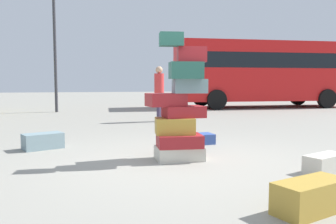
{
  "coord_description": "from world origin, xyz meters",
  "views": [
    {
      "loc": [
        -1.38,
        -5.05,
        1.22
      ],
      "look_at": [
        0.02,
        0.92,
        0.69
      ],
      "focal_mm": 36.92,
      "sensor_mm": 36.0,
      "label": 1
    }
  ],
  "objects_px": {
    "suitcase_navy_behind_tower": "(197,139)",
    "person_bearded_onlooker": "(159,89)",
    "suitcase_cream_right_side": "(325,163)",
    "suitcase_tan_foreground_near": "(311,196)",
    "suitcase_slate_upright_blue": "(43,141)",
    "parked_bus": "(262,70)",
    "lamp_post": "(54,7)",
    "suitcase_tower": "(180,111)"
  },
  "relations": [
    {
      "from": "suitcase_tan_foreground_near",
      "to": "suitcase_slate_upright_blue",
      "type": "relative_size",
      "value": 1.12
    },
    {
      "from": "suitcase_tower",
      "to": "suitcase_slate_upright_blue",
      "type": "height_order",
      "value": "suitcase_tower"
    },
    {
      "from": "suitcase_slate_upright_blue",
      "to": "person_bearded_onlooker",
      "type": "xyz_separation_m",
      "value": [
        3.0,
        3.89,
        0.88
      ]
    },
    {
      "from": "suitcase_tan_foreground_near",
      "to": "parked_bus",
      "type": "distance_m",
      "value": 14.45
    },
    {
      "from": "suitcase_slate_upright_blue",
      "to": "parked_bus",
      "type": "relative_size",
      "value": 0.08
    },
    {
      "from": "suitcase_tower",
      "to": "suitcase_slate_upright_blue",
      "type": "relative_size",
      "value": 2.86
    },
    {
      "from": "suitcase_tan_foreground_near",
      "to": "suitcase_navy_behind_tower",
      "type": "relative_size",
      "value": 1.22
    },
    {
      "from": "suitcase_tan_foreground_near",
      "to": "lamp_post",
      "type": "distance_m",
      "value": 13.22
    },
    {
      "from": "suitcase_navy_behind_tower",
      "to": "parked_bus",
      "type": "relative_size",
      "value": 0.07
    },
    {
      "from": "suitcase_tower",
      "to": "parked_bus",
      "type": "distance_m",
      "value": 12.58
    },
    {
      "from": "suitcase_tower",
      "to": "suitcase_navy_behind_tower",
      "type": "xyz_separation_m",
      "value": [
        0.7,
        1.25,
        -0.68
      ]
    },
    {
      "from": "suitcase_cream_right_side",
      "to": "suitcase_navy_behind_tower",
      "type": "bearing_deg",
      "value": 91.1
    },
    {
      "from": "suitcase_cream_right_side",
      "to": "suitcase_tan_foreground_near",
      "type": "bearing_deg",
      "value": -153.61
    },
    {
      "from": "suitcase_navy_behind_tower",
      "to": "suitcase_slate_upright_blue",
      "type": "distance_m",
      "value": 2.93
    },
    {
      "from": "suitcase_cream_right_side",
      "to": "suitcase_slate_upright_blue",
      "type": "xyz_separation_m",
      "value": [
        -3.96,
        2.62,
        0.02
      ]
    },
    {
      "from": "suitcase_slate_upright_blue",
      "to": "lamp_post",
      "type": "bearing_deg",
      "value": 68.83
    },
    {
      "from": "suitcase_tower",
      "to": "suitcase_slate_upright_blue",
      "type": "bearing_deg",
      "value": 147.6
    },
    {
      "from": "suitcase_tan_foreground_near",
      "to": "parked_bus",
      "type": "bearing_deg",
      "value": 45.14
    },
    {
      "from": "suitcase_navy_behind_tower",
      "to": "parked_bus",
      "type": "xyz_separation_m",
      "value": [
        6.31,
        9.14,
        1.73
      ]
    },
    {
      "from": "parked_bus",
      "to": "lamp_post",
      "type": "relative_size",
      "value": 1.29
    },
    {
      "from": "suitcase_navy_behind_tower",
      "to": "parked_bus",
      "type": "distance_m",
      "value": 11.24
    },
    {
      "from": "person_bearded_onlooker",
      "to": "suitcase_cream_right_side",
      "type": "bearing_deg",
      "value": 30.61
    },
    {
      "from": "suitcase_tan_foreground_near",
      "to": "lamp_post",
      "type": "bearing_deg",
      "value": 86.73
    },
    {
      "from": "suitcase_tan_foreground_near",
      "to": "person_bearded_onlooker",
      "type": "bearing_deg",
      "value": 70.49
    },
    {
      "from": "suitcase_navy_behind_tower",
      "to": "person_bearded_onlooker",
      "type": "relative_size",
      "value": 0.37
    },
    {
      "from": "suitcase_tower",
      "to": "lamp_post",
      "type": "relative_size",
      "value": 0.3
    },
    {
      "from": "suitcase_navy_behind_tower",
      "to": "suitcase_tan_foreground_near",
      "type": "bearing_deg",
      "value": -96.02
    },
    {
      "from": "suitcase_slate_upright_blue",
      "to": "lamp_post",
      "type": "xyz_separation_m",
      "value": [
        -0.43,
        8.26,
        4.13
      ]
    },
    {
      "from": "suitcase_cream_right_side",
      "to": "person_bearded_onlooker",
      "type": "xyz_separation_m",
      "value": [
        -0.96,
        6.51,
        0.91
      ]
    },
    {
      "from": "person_bearded_onlooker",
      "to": "parked_bus",
      "type": "relative_size",
      "value": 0.2
    },
    {
      "from": "suitcase_cream_right_side",
      "to": "suitcase_slate_upright_blue",
      "type": "height_order",
      "value": "suitcase_slate_upright_blue"
    },
    {
      "from": "lamp_post",
      "to": "suitcase_navy_behind_tower",
      "type": "bearing_deg",
      "value": -68.27
    },
    {
      "from": "parked_bus",
      "to": "lamp_post",
      "type": "distance_m",
      "value": 10.0
    },
    {
      "from": "suitcase_tower",
      "to": "person_bearded_onlooker",
      "type": "xyz_separation_m",
      "value": [
        0.77,
        5.3,
        0.25
      ]
    },
    {
      "from": "parked_bus",
      "to": "lamp_post",
      "type": "xyz_separation_m",
      "value": [
        -9.67,
        -0.71,
        2.44
      ]
    },
    {
      "from": "suitcase_slate_upright_blue",
      "to": "lamp_post",
      "type": "height_order",
      "value": "lamp_post"
    },
    {
      "from": "suitcase_tower",
      "to": "lamp_post",
      "type": "bearing_deg",
      "value": 105.36
    },
    {
      "from": "suitcase_slate_upright_blue",
      "to": "person_bearded_onlooker",
      "type": "bearing_deg",
      "value": 28.23
    },
    {
      "from": "suitcase_tan_foreground_near",
      "to": "suitcase_navy_behind_tower",
      "type": "height_order",
      "value": "suitcase_tan_foreground_near"
    },
    {
      "from": "suitcase_navy_behind_tower",
      "to": "suitcase_slate_upright_blue",
      "type": "relative_size",
      "value": 0.92
    },
    {
      "from": "suitcase_cream_right_side",
      "to": "suitcase_navy_behind_tower",
      "type": "relative_size",
      "value": 1.05
    },
    {
      "from": "suitcase_navy_behind_tower",
      "to": "person_bearded_onlooker",
      "type": "bearing_deg",
      "value": 84.39
    }
  ]
}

